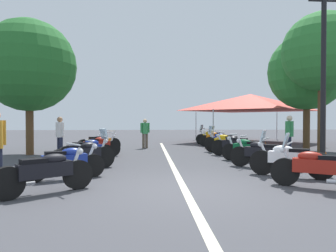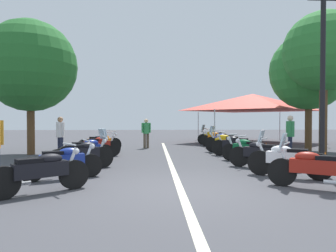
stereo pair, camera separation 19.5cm
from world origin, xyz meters
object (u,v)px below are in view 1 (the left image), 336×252
Objects in this scene: motorcycle_left_row_1 at (65,162)px; roadside_tree_1 at (307,72)px; motorcycle_right_row_8 at (212,137)px; motorcycle_right_row_0 at (318,167)px; event_tent at (250,102)px; street_lamp_twin_globe at (324,48)px; traffic_cone_0 at (326,163)px; bystander_3 at (60,134)px; motorcycle_left_row_4 at (97,146)px; motorcycle_right_row_4 at (235,145)px; roadside_tree_0 at (29,66)px; motorcycle_right_row_1 at (289,159)px; motorcycle_right_row_5 at (226,142)px; motorcycle_right_row_7 at (216,139)px; bystander_1 at (289,133)px; motorcycle_right_row_3 at (248,149)px; motorcycle_left_row_0 at (46,172)px; traffic_cone_1 at (266,150)px; motorcycle_left_row_2 at (84,154)px; motorcycle_right_row_2 at (263,154)px; bystander_0 at (145,131)px; motorcycle_left_row_3 at (87,150)px; motorcycle_right_row_6 at (222,140)px; roadside_tree_2 at (322,52)px; motorcycle_left_row_5 at (100,143)px.

motorcycle_left_row_1 is 12.34m from roadside_tree_1.
motorcycle_right_row_8 reaches higher than motorcycle_left_row_1.
event_tent is at bearing -69.58° from motorcycle_right_row_0.
traffic_cone_0 is (-0.11, -0.03, -3.24)m from street_lamp_twin_globe.
motorcycle_right_row_0 is at bearing -82.95° from bystander_3.
motorcycle_left_row_4 reaches higher than traffic_cone_0.
roadside_tree_0 is at bearing 26.75° from motorcycle_right_row_4.
motorcycle_right_row_5 is (5.95, 0.16, -0.00)m from motorcycle_right_row_1.
motorcycle_left_row_1 is 10.68m from motorcycle_right_row_7.
event_tent reaches higher than bystander_1.
event_tent is at bearing -8.23° from traffic_cone_0.
bystander_3 is (-1.26, 7.05, 0.47)m from motorcycle_right_row_5.
motorcycle_right_row_7 is 1.38m from motorcycle_right_row_8.
motorcycle_left_row_4 is at bearing 24.03° from motorcycle_right_row_3.
motorcycle_right_row_3 is (4.44, -5.59, -0.00)m from motorcycle_left_row_0.
street_lamp_twin_globe is 4.75m from traffic_cone_1.
motorcycle_right_row_2 is at bearing -35.75° from motorcycle_left_row_2.
motorcycle_right_row_7 is (4.43, -0.15, -0.01)m from motorcycle_right_row_4.
motorcycle_right_row_4 is at bearing -44.03° from bystander_3.
event_tent is (11.42, -1.65, 2.36)m from traffic_cone_0.
motorcycle_right_row_2 is at bearing -67.63° from bystander_3.
roadside_tree_1 is at bearing -83.39° from motorcycle_right_row_0.
traffic_cone_0 is (-0.89, -1.46, -0.17)m from motorcycle_right_row_2.
motorcycle_left_row_2 is at bearing 140.03° from bystander_0.
motorcycle_left_row_3 is 0.98× the size of motorcycle_right_row_4.
traffic_cone_1 is at bearing 153.67° from motorcycle_right_row_5.
roadside_tree_0 is (1.61, 9.76, 3.53)m from traffic_cone_1.
roadside_tree_0 reaches higher than bystander_0.
roadside_tree_0 is (7.09, 8.79, 3.36)m from motorcycle_right_row_0.
bystander_1 is (2.78, -2.12, 0.52)m from motorcycle_right_row_2.
motorcycle_right_row_6 is at bearing -55.20° from motorcycle_right_row_2.
roadside_tree_2 is (-2.10, 0.45, 0.49)m from roadside_tree_1.
motorcycle_left_row_2 reaches higher than motorcycle_right_row_3.
bystander_3 reaches higher than motorcycle_left_row_3.
bystander_3 reaches higher than motorcycle_left_row_4.
event_tent is at bearing -70.88° from motorcycle_right_row_1.
motorcycle_left_row_4 is 11.66m from event_tent.
motorcycle_left_row_3 is at bearing 53.05° from motorcycle_left_row_0.
roadside_tree_0 is (5.18, 10.11, 3.53)m from traffic_cone_0.
motorcycle_right_row_8 is (11.73, -0.08, 0.01)m from motorcycle_right_row_0.
motorcycle_right_row_1 is (-6.13, -5.87, 0.01)m from motorcycle_left_row_5.
bystander_1 is (1.29, -2.11, 0.53)m from motorcycle_right_row_3.
roadside_tree_0 is (1.17, 8.66, 3.35)m from motorcycle_right_row_4.
roadside_tree_1 reaches higher than traffic_cone_0.
motorcycle_left_row_0 is at bearing -119.46° from bystander_3.
bystander_3 is (-4.31, 7.24, 0.49)m from motorcycle_right_row_7.
roadside_tree_1 is (2.53, -2.04, 2.86)m from bystander_1.
motorcycle_left_row_3 is at bearing 99.84° from roadside_tree_2.
motorcycle_right_row_3 is 6.58m from roadside_tree_1.
bystander_0 reaches higher than motorcycle_left_row_1.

